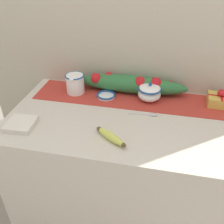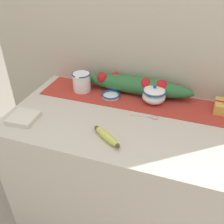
# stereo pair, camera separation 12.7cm
# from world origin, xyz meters

# --- Properties ---
(ground_plane) EXTENTS (12.00, 12.00, 0.00)m
(ground_plane) POSITION_xyz_m (0.00, 0.00, 0.00)
(ground_plane) COLOR gray
(countertop) EXTENTS (1.23, 0.68, 0.93)m
(countertop) POSITION_xyz_m (0.00, 0.00, 0.47)
(countertop) COLOR beige
(countertop) RESTS_ON ground_plane
(back_wall) EXTENTS (2.03, 0.04, 2.40)m
(back_wall) POSITION_xyz_m (0.00, 0.36, 1.20)
(back_wall) COLOR #B7AD99
(back_wall) RESTS_ON ground_plane
(table_runner) EXTENTS (1.13, 0.25, 0.00)m
(table_runner) POSITION_xyz_m (0.00, 0.20, 0.93)
(table_runner) COLOR #B23328
(table_runner) RESTS_ON countertop
(cream_pitcher) EXTENTS (0.11, 0.13, 0.12)m
(cream_pitcher) POSITION_xyz_m (-0.33, 0.20, 1.00)
(cream_pitcher) COLOR white
(cream_pitcher) RESTS_ON countertop
(sugar_bowl) EXTENTS (0.13, 0.13, 0.11)m
(sugar_bowl) POSITION_xyz_m (0.12, 0.20, 0.99)
(sugar_bowl) COLOR white
(sugar_bowl) RESTS_ON countertop
(small_dish) EXTENTS (0.11, 0.11, 0.02)m
(small_dish) POSITION_xyz_m (-0.14, 0.18, 0.95)
(small_dish) COLOR white
(small_dish) RESTS_ON countertop
(banana) EXTENTS (0.17, 0.13, 0.04)m
(banana) POSITION_xyz_m (-0.03, -0.19, 0.95)
(banana) COLOR #CCD156
(banana) RESTS_ON countertop
(spoon) EXTENTS (0.16, 0.03, 0.01)m
(spoon) POSITION_xyz_m (0.14, 0.05, 0.94)
(spoon) COLOR #B7B7BC
(spoon) RESTS_ON countertop
(napkin_stack) EXTENTS (0.14, 0.14, 0.03)m
(napkin_stack) POSITION_xyz_m (-0.49, -0.18, 0.95)
(napkin_stack) COLOR silver
(napkin_stack) RESTS_ON countertop
(gift_box) EXTENTS (0.14, 0.12, 0.09)m
(gift_box) POSITION_xyz_m (0.51, 0.23, 0.97)
(gift_box) COLOR gold
(gift_box) RESTS_ON countertop
(poinsettia_garland) EXTENTS (0.67, 0.12, 0.11)m
(poinsettia_garland) POSITION_xyz_m (0.00, 0.27, 0.99)
(poinsettia_garland) COLOR #2D6B38
(poinsettia_garland) RESTS_ON countertop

